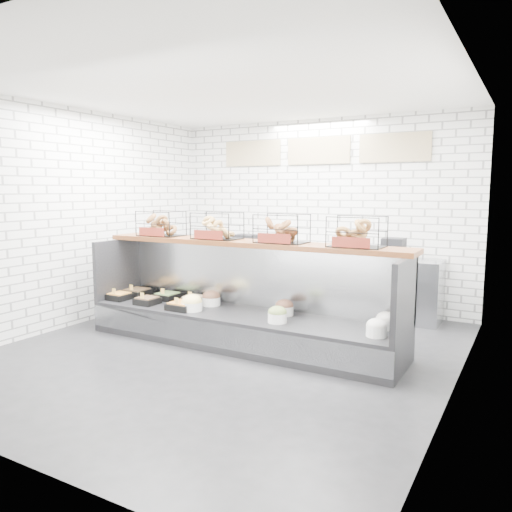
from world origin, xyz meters
The scene contains 5 objects.
ground centered at (0.00, 0.00, 0.00)m, with size 5.50×5.50×0.00m, color black.
room_shell centered at (0.00, 0.60, 2.06)m, with size 5.02×5.51×3.01m.
display_case centered at (-0.02, 0.34, 0.32)m, with size 4.00×0.90×1.20m.
bagel_shelf centered at (0.00, 0.52, 1.38)m, with size 4.10×0.50×0.40m.
prep_counter centered at (0.00, 2.43, 0.47)m, with size 4.00×0.60×1.20m.
Camera 1 is at (3.09, -4.77, 1.88)m, focal length 35.00 mm.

